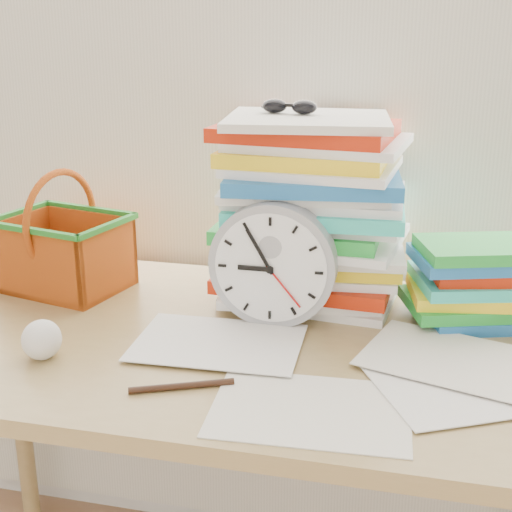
% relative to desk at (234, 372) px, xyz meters
% --- Properties ---
extents(curtain, '(2.40, 0.01, 2.50)m').
position_rel_desk_xyz_m(curtain, '(0.00, 0.38, 0.62)').
color(curtain, silver).
rests_on(curtain, room_shell).
extents(desk, '(1.40, 0.70, 0.75)m').
position_rel_desk_xyz_m(desk, '(0.00, 0.00, 0.00)').
color(desk, olive).
rests_on(desk, ground).
extents(paper_stack, '(0.36, 0.30, 0.36)m').
position_rel_desk_xyz_m(paper_stack, '(0.10, 0.22, 0.26)').
color(paper_stack, white).
rests_on(paper_stack, desk).
extents(clock, '(0.23, 0.05, 0.23)m').
position_rel_desk_xyz_m(clock, '(0.06, 0.07, 0.19)').
color(clock, '#9C9DA2').
rests_on(clock, desk).
extents(sunglasses, '(0.14, 0.12, 0.03)m').
position_rel_desk_xyz_m(sunglasses, '(0.05, 0.23, 0.45)').
color(sunglasses, black).
rests_on(sunglasses, paper_stack).
extents(book_stack, '(0.31, 0.27, 0.15)m').
position_rel_desk_xyz_m(book_stack, '(0.42, 0.17, 0.15)').
color(book_stack, white).
rests_on(book_stack, desk).
extents(basket, '(0.28, 0.24, 0.25)m').
position_rel_desk_xyz_m(basket, '(-0.40, 0.15, 0.20)').
color(basket, '#C05112').
rests_on(basket, desk).
extents(crumpled_ball, '(0.07, 0.07, 0.07)m').
position_rel_desk_xyz_m(crumpled_ball, '(-0.29, -0.16, 0.11)').
color(crumpled_ball, white).
rests_on(crumpled_ball, desk).
extents(pen, '(0.15, 0.07, 0.01)m').
position_rel_desk_xyz_m(pen, '(-0.03, -0.21, 0.08)').
color(pen, black).
rests_on(pen, desk).
extents(scattered_papers, '(1.26, 0.42, 0.02)m').
position_rel_desk_xyz_m(scattered_papers, '(0.00, 0.00, 0.08)').
color(scattered_papers, white).
rests_on(scattered_papers, desk).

